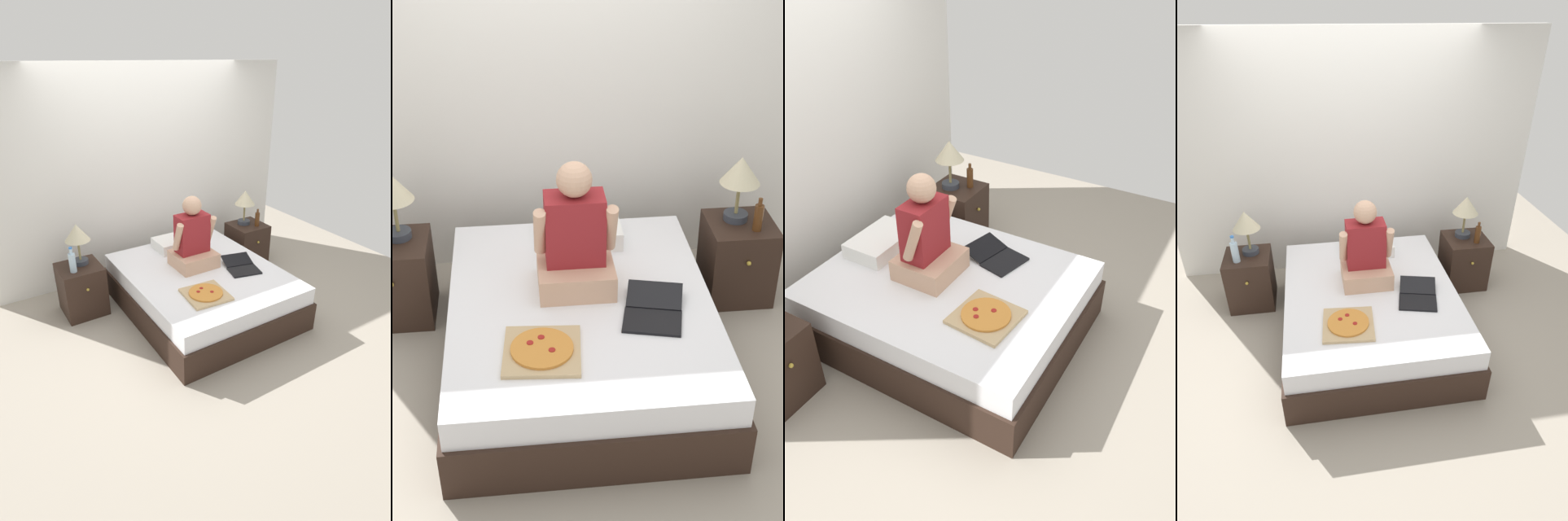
% 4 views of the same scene
% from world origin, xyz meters
% --- Properties ---
extents(ground_plane, '(5.90, 5.90, 0.00)m').
position_xyz_m(ground_plane, '(0.00, 0.00, 0.00)').
color(ground_plane, '#9E9384').
extents(wall_back, '(3.90, 0.12, 2.50)m').
position_xyz_m(wall_back, '(0.00, 1.30, 1.25)').
color(wall_back, silver).
rests_on(wall_back, ground).
extents(bed, '(1.55, 1.88, 0.49)m').
position_xyz_m(bed, '(0.00, 0.00, 0.24)').
color(bed, black).
rests_on(bed, ground).
extents(nightstand_left, '(0.44, 0.47, 0.56)m').
position_xyz_m(nightstand_left, '(-1.13, 0.65, 0.28)').
color(nightstand_left, black).
rests_on(nightstand_left, ground).
extents(nightstand_right, '(0.44, 0.47, 0.56)m').
position_xyz_m(nightstand_right, '(1.13, 0.65, 0.28)').
color(nightstand_right, black).
rests_on(nightstand_right, ground).
extents(lamp_on_right_nightstand, '(0.26, 0.26, 0.45)m').
position_xyz_m(lamp_on_right_nightstand, '(1.10, 0.70, 0.88)').
color(lamp_on_right_nightstand, '#333842').
rests_on(lamp_on_right_nightstand, nightstand_right).
extents(beer_bottle, '(0.06, 0.06, 0.23)m').
position_xyz_m(beer_bottle, '(1.20, 0.55, 0.65)').
color(beer_bottle, '#512D14').
rests_on(beer_bottle, nightstand_right).
extents(pillow, '(0.52, 0.34, 0.12)m').
position_xyz_m(pillow, '(0.06, 0.66, 0.55)').
color(pillow, white).
rests_on(pillow, bed).
extents(person_seated, '(0.47, 0.40, 0.78)m').
position_xyz_m(person_seated, '(-0.01, 0.16, 0.77)').
color(person_seated, tan).
rests_on(person_seated, bed).
extents(laptop, '(0.40, 0.48, 0.07)m').
position_xyz_m(laptop, '(0.39, -0.20, 0.51)').
color(laptop, black).
rests_on(laptop, bed).
extents(pizza_box, '(0.43, 0.43, 0.04)m').
position_xyz_m(pizza_box, '(-0.25, -0.45, 0.50)').
color(pizza_box, tan).
rests_on(pizza_box, bed).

